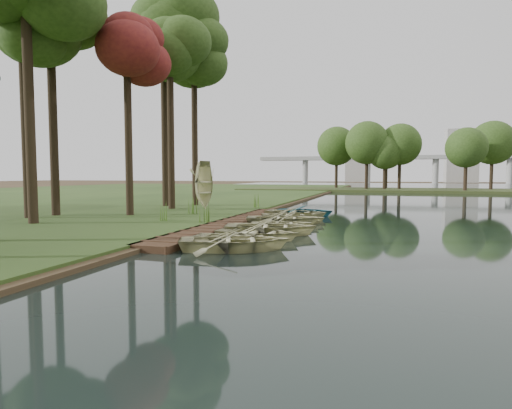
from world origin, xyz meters
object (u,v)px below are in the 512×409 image
(boardwalk, at_px, (230,224))
(rowboat_2, at_px, (257,231))
(stored_rowboat, at_px, (204,204))
(rowboat_1, at_px, (237,236))
(rowboat_0, at_px, (235,239))

(boardwalk, bearing_deg, rowboat_2, -56.52)
(boardwalk, height_order, stored_rowboat, stored_rowboat)
(rowboat_1, bearing_deg, rowboat_2, -12.29)
(rowboat_0, bearing_deg, boardwalk, 1.55)
(boardwalk, distance_m, stored_rowboat, 7.67)
(rowboat_2, distance_m, stored_rowboat, 12.52)
(boardwalk, bearing_deg, stored_rowboat, 123.79)
(stored_rowboat, bearing_deg, rowboat_2, -126.68)
(boardwalk, height_order, rowboat_1, rowboat_1)
(boardwalk, height_order, rowboat_0, rowboat_0)
(boardwalk, distance_m, rowboat_0, 7.08)
(boardwalk, bearing_deg, rowboat_0, -68.13)
(rowboat_1, bearing_deg, rowboat_0, -165.15)
(rowboat_1, bearing_deg, boardwalk, 21.88)
(boardwalk, distance_m, rowboat_1, 6.10)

